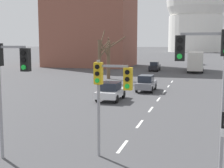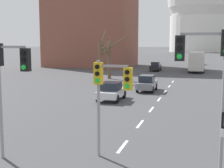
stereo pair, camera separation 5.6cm
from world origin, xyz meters
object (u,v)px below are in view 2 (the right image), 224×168
traffic_signal_near_left (8,71)px  sedan_near_right (156,66)px  sedan_mid_centre (111,91)px  city_bus (197,60)px  sedan_near_left (147,83)px  sedan_far_left (198,61)px  traffic_signal_near_right (210,64)px  traffic_signal_centre_tall (109,85)px

traffic_signal_near_left → sedan_near_right: 45.33m
sedan_mid_centre → city_bus: bearing=78.0°
sedan_near_left → sedan_far_left: sedan_near_left is taller
traffic_signal_near_left → sedan_far_left: (6.93, 65.02, -3.06)m
traffic_signal_near_right → traffic_signal_near_left: bearing=-175.6°
sedan_near_right → sedan_mid_centre: bearing=-89.2°
traffic_signal_centre_tall → sedan_near_left: size_ratio=1.05×
sedan_mid_centre → city_bus: 32.40m
traffic_signal_centre_tall → sedan_mid_centre: size_ratio=1.09×
traffic_signal_near_right → traffic_signal_near_left: size_ratio=1.10×
traffic_signal_centre_tall → sedan_mid_centre: traffic_signal_centre_tall is taller
traffic_signal_centre_tall → sedan_far_left: size_ratio=1.00×
traffic_signal_centre_tall → sedan_far_left: traffic_signal_centre_tall is taller
traffic_signal_centre_tall → sedan_mid_centre: (-3.80, 13.41, -2.43)m
traffic_signal_centre_tall → city_bus: traffic_signal_centre_tall is taller
sedan_near_right → city_bus: (7.19, 1.27, 1.18)m
sedan_far_left → traffic_signal_near_left: bearing=-96.1°
sedan_near_left → sedan_near_right: 24.35m
sedan_near_left → sedan_mid_centre: sedan_near_left is taller
traffic_signal_centre_tall → sedan_far_left: bearing=87.4°
traffic_signal_near_left → sedan_near_left: bearing=83.5°
sedan_far_left → city_bus: 18.57m
city_bus → sedan_mid_centre: bearing=-102.0°
sedan_near_right → sedan_far_left: bearing=70.2°
sedan_near_left → sedan_far_left: bearing=84.1°
traffic_signal_near_left → city_bus: 47.06m
traffic_signal_near_right → sedan_near_right: 45.51m
traffic_signal_centre_tall → city_bus: bearing=86.3°
traffic_signal_near_left → sedan_mid_centre: traffic_signal_near_left is taller
traffic_signal_near_right → sedan_near_right: bearing=100.6°
traffic_signal_near_right → sedan_mid_centre: size_ratio=1.42×
sedan_near_right → city_bus: city_bus is taller
sedan_near_left → city_bus: 25.92m
sedan_near_right → city_bus: size_ratio=0.41×
traffic_signal_near_right → sedan_near_left: size_ratio=1.37×
sedan_near_right → sedan_far_left: size_ratio=1.04×
traffic_signal_near_right → sedan_near_left: bearing=105.9°
traffic_signal_near_left → sedan_mid_centre: (0.26, 14.83, -3.06)m
traffic_signal_centre_tall → traffic_signal_near_left: bearing=-160.7°
traffic_signal_near_left → traffic_signal_near_right: bearing=4.4°
sedan_near_left → city_bus: (4.62, 25.48, 1.20)m
traffic_signal_centre_tall → sedan_near_right: bearing=95.5°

